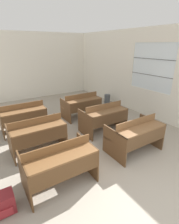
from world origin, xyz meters
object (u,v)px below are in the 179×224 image
Objects in this scene: wastepaper_bin at (107,99)px; schoolbag at (3,204)px; bench_third_left at (23,116)px; bench_second_right at (104,117)px; bench_third_right at (82,105)px; bench_front_left at (59,163)px; bench_second_left at (37,133)px; bench_front_right at (135,134)px.

schoolbag is at bearing -143.69° from wastepaper_bin.
bench_second_right is at bearing -33.44° from bench_third_left.
bench_front_left is at bearing -127.10° from bench_third_right.
bench_second_left is 4.27m from wastepaper_bin.
schoolbag is (-0.99, -1.40, -0.30)m from bench_second_left.
bench_front_right reaches higher than wastepaper_bin.
bench_third_right is 1.95m from wastepaper_bin.
bench_front_left is 1.00× the size of bench_second_left.
bench_second_right reaches higher than schoolbag.
schoolbag is at bearing -174.92° from bench_front_left.
bench_front_right and bench_second_left have the same top height.
bench_second_left is 1.96m from bench_second_right.
bench_second_left is at bearing 89.95° from bench_front_left.
bench_second_right reaches higher than wastepaper_bin.
bench_front_left is 1.95m from bench_front_right.
wastepaper_bin is (1.76, 0.79, -0.27)m from bench_third_right.
bench_second_right is at bearing -90.10° from bench_third_right.
bench_third_left is (-0.03, 1.29, 0.00)m from bench_second_left.
bench_front_left and bench_second_left have the same top height.
bench_front_left is 3.60× the size of schoolbag.
schoolbag is (-2.95, -1.38, -0.30)m from bench_second_right.
bench_third_right is 3.60× the size of schoolbag.
bench_second_left reaches higher than schoolbag.
bench_second_left is at bearing -151.00° from wastepaper_bin.
bench_second_left and bench_second_right have the same top height.
bench_third_left is 1.99m from bench_third_right.
bench_front_right is at bearing -117.93° from wastepaper_bin.
schoolbag is (-0.96, -2.69, -0.30)m from bench_third_left.
bench_third_left is 3.60× the size of schoolbag.
schoolbag is at bearing -125.30° from bench_second_left.
bench_third_right is at bearing 52.90° from bench_front_left.
bench_front_right is at bearing -33.44° from bench_second_left.
bench_third_left is 1.00× the size of bench_third_right.
bench_third_left is at bearing 91.34° from bench_second_left.
bench_third_left is at bearing 127.54° from bench_front_right.
bench_second_left is (-1.95, 1.29, 0.00)m from bench_front_right.
bench_third_left and bench_third_right have the same top height.
wastepaper_bin is at bearing 62.07° from bench_front_right.
bench_second_right is at bearing 33.36° from bench_front_left.
bench_front_left and bench_second_right have the same top height.
bench_third_right is at bearing 33.12° from bench_second_left.
wastepaper_bin is (3.72, 2.06, -0.27)m from bench_second_left.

